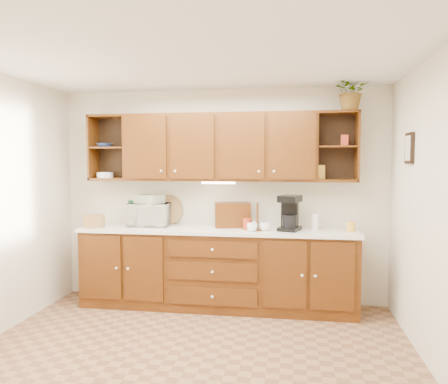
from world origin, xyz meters
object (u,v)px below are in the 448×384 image
(microwave, at_px, (149,214))
(coffee_maker, at_px, (290,213))
(potted_plant, at_px, (352,91))
(bread_box, at_px, (233,215))

(microwave, relative_size, coffee_maker, 1.24)
(potted_plant, bearing_deg, coffee_maker, -172.24)
(coffee_maker, xyz_separation_m, potted_plant, (0.67, 0.09, 1.37))
(microwave, xyz_separation_m, potted_plant, (2.37, -0.01, 1.43))
(coffee_maker, distance_m, potted_plant, 1.53)
(microwave, height_order, bread_box, bread_box)
(microwave, height_order, coffee_maker, coffee_maker)
(coffee_maker, bearing_deg, microwave, -165.82)
(bread_box, bearing_deg, microwave, 171.59)
(microwave, distance_m, coffee_maker, 1.71)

